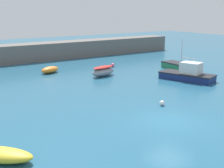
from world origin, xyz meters
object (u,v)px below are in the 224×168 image
at_px(motorboat_grey_hull, 188,74).
at_px(fishing_dinghy_green, 50,70).
at_px(mooring_buoy_white, 162,103).
at_px(rowboat_with_red_cover, 103,71).
at_px(sailboat_twin_hulled, 181,67).
at_px(mooring_buoy_pink, 113,65).

distance_m(motorboat_grey_hull, fishing_dinghy_green, 14.58).
distance_m(fishing_dinghy_green, mooring_buoy_white, 15.68).
xyz_separation_m(rowboat_with_red_cover, fishing_dinghy_green, (-3.90, 4.58, -0.17)).
xyz_separation_m(rowboat_with_red_cover, mooring_buoy_white, (-2.14, -11.00, -0.33)).
xyz_separation_m(rowboat_with_red_cover, motorboat_grey_hull, (5.67, -6.41, 0.09)).
bearing_deg(motorboat_grey_hull, sailboat_twin_hulled, -57.14).
relative_size(sailboat_twin_hulled, mooring_buoy_pink, 11.57).
height_order(motorboat_grey_hull, sailboat_twin_hulled, sailboat_twin_hulled).
distance_m(sailboat_twin_hulled, fishing_dinghy_green, 14.70).
distance_m(rowboat_with_red_cover, sailboat_twin_hulled, 9.37).
bearing_deg(sailboat_twin_hulled, rowboat_with_red_cover, 79.60).
height_order(rowboat_with_red_cover, sailboat_twin_hulled, sailboat_twin_hulled).
relative_size(rowboat_with_red_cover, mooring_buoy_pink, 7.29).
bearing_deg(rowboat_with_red_cover, mooring_buoy_white, -115.28).
height_order(sailboat_twin_hulled, fishing_dinghy_green, sailboat_twin_hulled).
bearing_deg(motorboat_grey_hull, mooring_buoy_white, 103.02).
bearing_deg(mooring_buoy_white, motorboat_grey_hull, 30.41).
bearing_deg(fishing_dinghy_green, sailboat_twin_hulled, -50.66).
bearing_deg(rowboat_with_red_cover, sailboat_twin_hulled, -28.66).
relative_size(fishing_dinghy_green, mooring_buoy_white, 6.81).
distance_m(rowboat_with_red_cover, motorboat_grey_hull, 8.56).
height_order(rowboat_with_red_cover, motorboat_grey_hull, motorboat_grey_hull).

